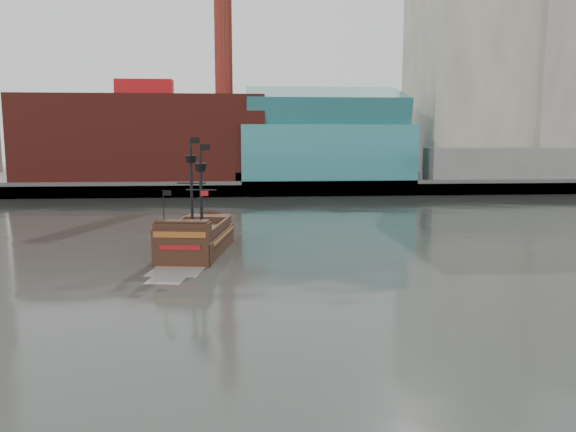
{
  "coord_description": "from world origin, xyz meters",
  "views": [
    {
      "loc": [
        -4.91,
        -31.3,
        10.01
      ],
      "look_at": [
        -1.45,
        10.88,
        4.0
      ],
      "focal_mm": 35.0,
      "sensor_mm": 36.0,
      "label": 1
    }
  ],
  "objects": [
    {
      "name": "promenade_far",
      "position": [
        0.0,
        92.0,
        1.0
      ],
      "size": [
        220.0,
        60.0,
        2.0
      ],
      "primitive_type": "cube",
      "color": "slate",
      "rests_on": "ground"
    },
    {
      "name": "skyline",
      "position": [
        5.21,
        84.56,
        24.55
      ],
      "size": [
        149.0,
        45.0,
        62.0
      ],
      "color": "brown",
      "rests_on": "promenade_far"
    },
    {
      "name": "seawall",
      "position": [
        0.0,
        62.5,
        1.3
      ],
      "size": [
        220.0,
        1.0,
        2.6
      ],
      "primitive_type": "cube",
      "color": "#4C4C49",
      "rests_on": "ground"
    },
    {
      "name": "ground",
      "position": [
        0.0,
        0.0,
        0.0
      ],
      "size": [
        400.0,
        400.0,
        0.0
      ],
      "primitive_type": "plane",
      "color": "#252722",
      "rests_on": "ground"
    },
    {
      "name": "pirate_ship",
      "position": [
        -8.9,
        16.91,
        0.97
      ],
      "size": [
        6.36,
        14.72,
        10.66
      ],
      "rotation": [
        0.0,
        0.0,
        -0.15
      ],
      "color": "black",
      "rests_on": "ground"
    }
  ]
}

